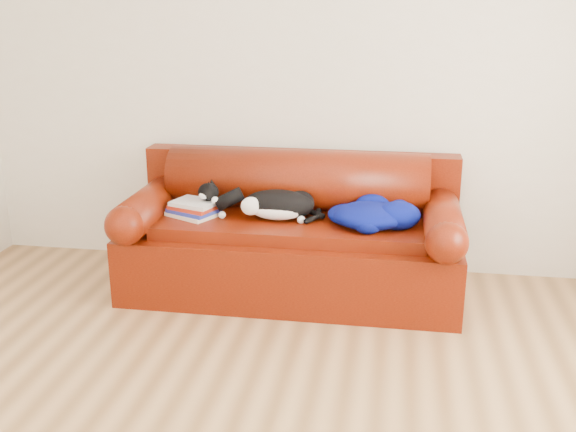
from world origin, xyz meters
name	(u,v)px	position (x,y,z in m)	size (l,w,h in m)	color
ground	(233,425)	(0.00, 0.00, 0.00)	(4.50, 4.50, 0.00)	brown
room_shell	(255,39)	(0.12, 0.02, 1.67)	(4.52, 4.02, 2.61)	beige
sofa_base	(292,256)	(0.03, 1.49, 0.24)	(2.10, 0.90, 0.50)	#3B0A02
sofa_back	(297,200)	(0.03, 1.74, 0.54)	(2.10, 1.01, 0.88)	#3B0A02
book_stack	(194,209)	(-0.59, 1.43, 0.55)	(0.36, 0.33, 0.10)	beige
cat	(277,205)	(-0.06, 1.45, 0.59)	(0.65, 0.36, 0.23)	black
blanket	(372,214)	(0.53, 1.42, 0.57)	(0.63, 0.51, 0.17)	#020E4F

